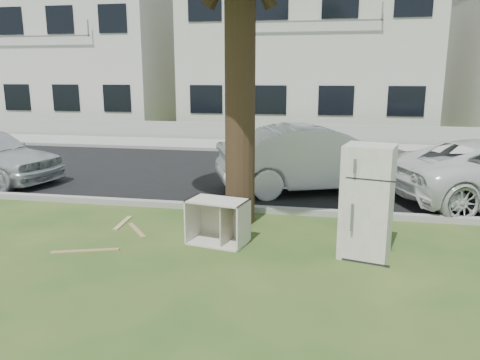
# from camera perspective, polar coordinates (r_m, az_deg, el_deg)

# --- Properties ---
(ground) EXTENTS (120.00, 120.00, 0.00)m
(ground) POSITION_cam_1_polar(r_m,az_deg,el_deg) (6.97, 0.46, -9.72)
(ground) COLOR #264719
(road) EXTENTS (120.00, 7.00, 0.01)m
(road) POSITION_cam_1_polar(r_m,az_deg,el_deg) (12.67, 5.36, 0.62)
(road) COLOR black
(road) RESTS_ON ground
(kerb_near) EXTENTS (120.00, 0.18, 0.12)m
(kerb_near) POSITION_cam_1_polar(r_m,az_deg,el_deg) (9.25, 3.20, -3.98)
(kerb_near) COLOR gray
(kerb_near) RESTS_ON ground
(kerb_far) EXTENTS (120.00, 0.18, 0.12)m
(kerb_far) POSITION_cam_1_polar(r_m,az_deg,el_deg) (16.14, 6.59, 3.22)
(kerb_far) COLOR gray
(kerb_far) RESTS_ON ground
(sidewalk) EXTENTS (120.00, 2.80, 0.01)m
(sidewalk) POSITION_cam_1_polar(r_m,az_deg,el_deg) (17.57, 6.95, 4.00)
(sidewalk) COLOR gray
(sidewalk) RESTS_ON ground
(low_wall) EXTENTS (120.00, 0.15, 0.70)m
(low_wall) POSITION_cam_1_polar(r_m,az_deg,el_deg) (19.11, 7.32, 5.74)
(low_wall) COLOR gray
(low_wall) RESTS_ON ground
(townhouse_left) EXTENTS (10.20, 8.16, 7.04)m
(townhouse_left) POSITION_cam_1_polar(r_m,az_deg,el_deg) (27.23, -18.63, 13.98)
(townhouse_left) COLOR beige
(townhouse_left) RESTS_ON ground
(townhouse_center) EXTENTS (11.22, 8.16, 7.44)m
(townhouse_center) POSITION_cam_1_polar(r_m,az_deg,el_deg) (23.88, 8.34, 15.23)
(townhouse_center) COLOR beige
(townhouse_center) RESTS_ON ground
(fridge) EXTENTS (0.83, 0.79, 1.68)m
(fridge) POSITION_cam_1_polar(r_m,az_deg,el_deg) (7.11, 15.23, -2.56)
(fridge) COLOR beige
(fridge) RESTS_ON ground
(cabinet) EXTENTS (1.02, 0.75, 0.72)m
(cabinet) POSITION_cam_1_polar(r_m,az_deg,el_deg) (7.53, -2.71, -5.07)
(cabinet) COLOR white
(cabinet) RESTS_ON ground
(plank_a) EXTENTS (0.99, 0.41, 0.02)m
(plank_a) POSITION_cam_1_polar(r_m,az_deg,el_deg) (7.66, -18.34, -8.20)
(plank_a) COLOR olive
(plank_a) RESTS_ON ground
(plank_b) EXTENTS (0.59, 0.71, 0.02)m
(plank_b) POSITION_cam_1_polar(r_m,az_deg,el_deg) (8.39, -12.49, -5.98)
(plank_b) COLOR #967C4E
(plank_b) RESTS_ON ground
(plank_c) EXTENTS (0.15, 0.78, 0.02)m
(plank_c) POSITION_cam_1_polar(r_m,az_deg,el_deg) (8.85, -14.09, -5.08)
(plank_c) COLOR tan
(plank_c) RESTS_ON ground
(car_center) EXTENTS (4.87, 3.20, 1.52)m
(car_center) POSITION_cam_1_polar(r_m,az_deg,el_deg) (11.01, 9.48, 2.64)
(car_center) COLOR silver
(car_center) RESTS_ON ground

